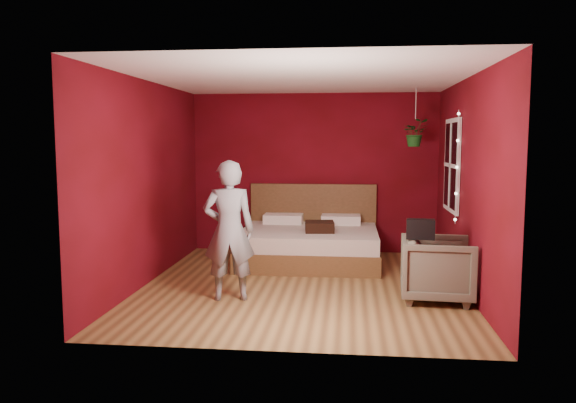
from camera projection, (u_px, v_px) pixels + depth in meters
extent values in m
plane|color=olive|center=(302.00, 286.00, 7.14)|extent=(4.50, 4.50, 0.00)
cube|color=maroon|center=(314.00, 173.00, 9.23)|extent=(4.00, 0.02, 2.60)
cube|color=maroon|center=(281.00, 205.00, 4.76)|extent=(4.00, 0.02, 2.60)
cube|color=maroon|center=(147.00, 183.00, 7.21)|extent=(0.02, 4.50, 2.60)
cube|color=maroon|center=(468.00, 185.00, 6.78)|extent=(0.02, 4.50, 2.60)
cube|color=white|center=(303.00, 77.00, 6.85)|extent=(4.00, 4.50, 0.02)
cube|color=white|center=(452.00, 165.00, 7.65)|extent=(0.04, 0.97, 1.27)
cube|color=black|center=(451.00, 165.00, 7.65)|extent=(0.02, 0.85, 1.15)
cube|color=white|center=(450.00, 165.00, 7.65)|extent=(0.03, 0.05, 1.15)
cube|color=white|center=(450.00, 165.00, 7.65)|extent=(0.03, 0.85, 0.05)
cylinder|color=silver|center=(457.00, 167.00, 7.14)|extent=(0.01, 0.01, 1.45)
sphere|color=#FFF2CC|center=(455.00, 220.00, 7.21)|extent=(0.04, 0.04, 0.04)
sphere|color=#FFF2CC|center=(456.00, 194.00, 7.17)|extent=(0.04, 0.04, 0.04)
sphere|color=#FFF2CC|center=(457.00, 167.00, 7.14)|extent=(0.04, 0.04, 0.04)
sphere|color=#FFF2CC|center=(458.00, 141.00, 7.10)|extent=(0.04, 0.04, 0.04)
sphere|color=#FFF2CC|center=(459.00, 114.00, 7.06)|extent=(0.04, 0.04, 0.04)
cube|color=brown|center=(309.00, 253.00, 8.44)|extent=(2.05, 1.74, 0.29)
cube|color=beige|center=(309.00, 237.00, 8.41)|extent=(2.01, 1.71, 0.23)
cube|color=brown|center=(313.00, 218.00, 9.21)|extent=(2.05, 0.08, 1.13)
cube|color=white|center=(283.00, 219.00, 9.02)|extent=(0.61, 0.39, 0.14)
cube|color=white|center=(341.00, 220.00, 8.92)|extent=(0.61, 0.39, 0.14)
imported|color=slate|center=(229.00, 231.00, 6.45)|extent=(0.65, 0.50, 1.62)
imported|color=#686552|center=(437.00, 269.00, 6.46)|extent=(0.86, 0.84, 0.74)
cube|color=black|center=(420.00, 229.00, 6.30)|extent=(0.33, 0.18, 0.22)
cube|color=black|center=(320.00, 227.00, 8.18)|extent=(0.45, 0.45, 0.15)
cylinder|color=silver|center=(416.00, 103.00, 8.20)|extent=(0.01, 0.01, 0.45)
imported|color=#1E5D1A|center=(415.00, 133.00, 8.25)|extent=(0.41, 0.37, 0.41)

